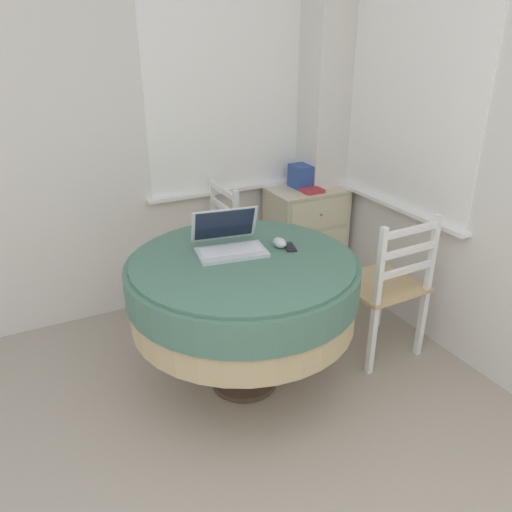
# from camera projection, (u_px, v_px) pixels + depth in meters

# --- Properties ---
(corner_room_shell) EXTENTS (4.22, 4.80, 2.55)m
(corner_room_shell) POSITION_uv_depth(u_px,v_px,m) (314.00, 145.00, 2.44)
(corner_room_shell) COLOR silver
(corner_room_shell) RESTS_ON ground_plane
(round_dining_table) EXTENTS (1.17, 1.17, 0.76)m
(round_dining_table) POSITION_uv_depth(u_px,v_px,m) (243.00, 286.00, 2.53)
(round_dining_table) COLOR #4C3D2D
(round_dining_table) RESTS_ON ground_plane
(laptop) EXTENTS (0.38, 0.33, 0.21)m
(laptop) POSITION_uv_depth(u_px,v_px,m) (229.00, 242.00, 2.54)
(laptop) COLOR silver
(laptop) RESTS_ON round_dining_table
(computer_mouse) EXTENTS (0.06, 0.10, 0.05)m
(computer_mouse) POSITION_uv_depth(u_px,v_px,m) (280.00, 243.00, 2.59)
(computer_mouse) COLOR silver
(computer_mouse) RESTS_ON round_dining_table
(cell_phone) EXTENTS (0.08, 0.12, 0.01)m
(cell_phone) POSITION_uv_depth(u_px,v_px,m) (290.00, 247.00, 2.59)
(cell_phone) COLOR black
(cell_phone) RESTS_ON round_dining_table
(dining_chair_near_back_window) EXTENTS (0.42, 0.43, 0.89)m
(dining_chair_near_back_window) POSITION_uv_depth(u_px,v_px,m) (206.00, 250.00, 3.35)
(dining_chair_near_back_window) COLOR tan
(dining_chair_near_back_window) RESTS_ON ground_plane
(dining_chair_near_right_window) EXTENTS (0.44, 0.43, 0.89)m
(dining_chair_near_right_window) POSITION_uv_depth(u_px,v_px,m) (385.00, 287.00, 2.88)
(dining_chair_near_right_window) COLOR tan
(dining_chair_near_right_window) RESTS_ON ground_plane
(corner_cabinet) EXTENTS (0.56, 0.40, 0.76)m
(corner_cabinet) POSITION_uv_depth(u_px,v_px,m) (305.00, 237.00, 3.73)
(corner_cabinet) COLOR beige
(corner_cabinet) RESTS_ON ground_plane
(storage_box) EXTENTS (0.15, 0.17, 0.16)m
(storage_box) POSITION_uv_depth(u_px,v_px,m) (302.00, 176.00, 3.57)
(storage_box) COLOR #2D4C93
(storage_box) RESTS_ON corner_cabinet
(book_on_cabinet) EXTENTS (0.14, 0.25, 0.02)m
(book_on_cabinet) POSITION_uv_depth(u_px,v_px,m) (307.00, 188.00, 3.53)
(book_on_cabinet) COLOR #BC3338
(book_on_cabinet) RESTS_ON corner_cabinet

